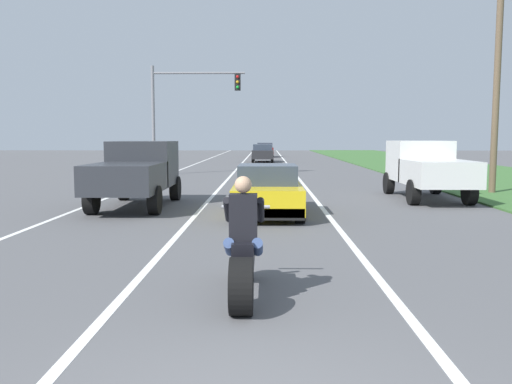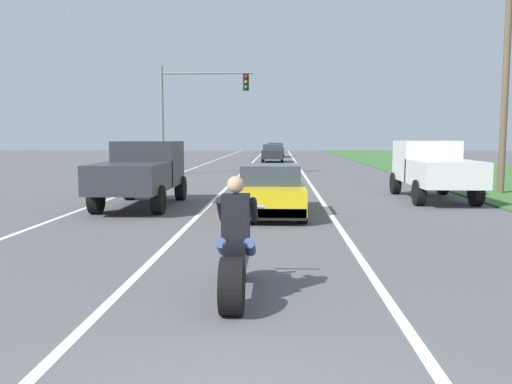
# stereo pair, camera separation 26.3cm
# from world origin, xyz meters

# --- Properties ---
(lane_stripe_left_solid) EXTENTS (0.14, 120.00, 0.01)m
(lane_stripe_left_solid) POSITION_xyz_m (-5.40, 20.00, 0.00)
(lane_stripe_left_solid) COLOR white
(lane_stripe_left_solid) RESTS_ON ground
(lane_stripe_right_solid) EXTENTS (0.14, 120.00, 0.01)m
(lane_stripe_right_solid) POSITION_xyz_m (1.80, 20.00, 0.00)
(lane_stripe_right_solid) COLOR white
(lane_stripe_right_solid) RESTS_ON ground
(lane_stripe_centre_dashed) EXTENTS (0.14, 120.00, 0.01)m
(lane_stripe_centre_dashed) POSITION_xyz_m (-1.80, 20.00, 0.00)
(lane_stripe_centre_dashed) COLOR white
(lane_stripe_centre_dashed) RESTS_ON ground
(motorcycle_with_rider) EXTENTS (0.70, 2.21, 1.62)m
(motorcycle_with_rider) POSITION_xyz_m (-0.18, 3.33, 0.59)
(motorcycle_with_rider) COLOR black
(motorcycle_with_rider) RESTS_ON ground
(sports_car_yellow) EXTENTS (1.84, 4.30, 1.37)m
(sports_car_yellow) POSITION_xyz_m (0.15, 11.09, 0.63)
(sports_car_yellow) COLOR yellow
(sports_car_yellow) RESTS_ON ground
(pickup_truck_left_lane_dark_grey) EXTENTS (2.02, 4.80, 1.98)m
(pickup_truck_left_lane_dark_grey) POSITION_xyz_m (-3.80, 12.55, 1.11)
(pickup_truck_left_lane_dark_grey) COLOR #2D3035
(pickup_truck_left_lane_dark_grey) RESTS_ON ground
(pickup_truck_right_shoulder_white) EXTENTS (2.02, 4.80, 1.98)m
(pickup_truck_right_shoulder_white) POSITION_xyz_m (5.58, 14.75, 1.11)
(pickup_truck_right_shoulder_white) COLOR silver
(pickup_truck_right_shoulder_white) RESTS_ON ground
(traffic_light_mast_near) EXTENTS (5.17, 0.34, 6.00)m
(traffic_light_mast_near) POSITION_xyz_m (-4.50, 26.18, 4.03)
(traffic_light_mast_near) COLOR gray
(traffic_light_mast_near) RESTS_ON ground
(utility_pole_roadside) EXTENTS (0.24, 0.24, 7.94)m
(utility_pole_roadside) POSITION_xyz_m (8.55, 16.47, 3.97)
(utility_pole_roadside) COLOR brown
(utility_pole_roadside) RESTS_ON ground
(distant_car_far_ahead) EXTENTS (1.80, 4.00, 1.50)m
(distant_car_far_ahead) POSITION_xyz_m (-0.15, 41.60, 0.77)
(distant_car_far_ahead) COLOR #262628
(distant_car_far_ahead) RESTS_ON ground
(distant_car_further_ahead) EXTENTS (1.80, 4.00, 1.50)m
(distant_car_further_ahead) POSITION_xyz_m (0.03, 52.83, 0.77)
(distant_car_further_ahead) COLOR maroon
(distant_car_further_ahead) RESTS_ON ground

